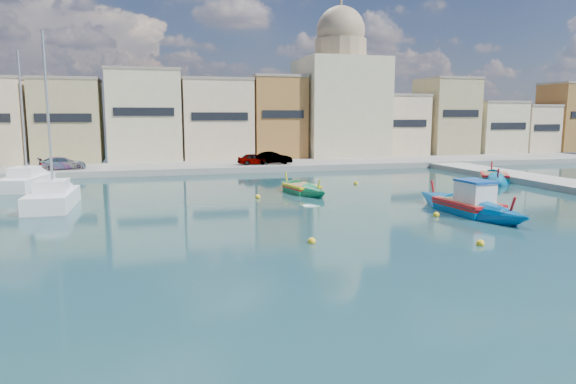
{
  "coord_description": "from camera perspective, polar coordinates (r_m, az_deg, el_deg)",
  "views": [
    {
      "loc": [
        -13.78,
        -21.6,
        5.72
      ],
      "look_at": [
        -6.16,
        6.0,
        1.4
      ],
      "focal_mm": 32.0,
      "sensor_mm": 36.0,
      "label": 1
    }
  ],
  "objects": [
    {
      "name": "luzzu_cyan_mid",
      "position": [
        47.57,
        21.93,
        1.38
      ],
      "size": [
        6.48,
        8.53,
        2.6
      ],
      "color": "#00699C",
      "rests_on": "ground"
    },
    {
      "name": "mooring_buoys",
      "position": [
        31.78,
        12.4,
        -1.84
      ],
      "size": [
        20.65,
        20.56,
        0.36
      ],
      "color": "yellow",
      "rests_on": "ground"
    },
    {
      "name": "yacht_north",
      "position": [
        46.53,
        -26.29,
        1.18
      ],
      "size": [
        4.0,
        8.86,
        11.43
      ],
      "color": "white",
      "rests_on": "ground"
    },
    {
      "name": "parked_cars",
      "position": [
        52.45,
        -11.02,
        3.49
      ],
      "size": [
        24.68,
        2.69,
        1.3
      ],
      "color": "#4C1919",
      "rests_on": "north_quay"
    },
    {
      "name": "north_townhouses",
      "position": [
        64.31,
        3.14,
        7.92
      ],
      "size": [
        83.2,
        7.87,
        10.19
      ],
      "color": "beige",
      "rests_on": "ground"
    },
    {
      "name": "luzzu_turquoise_cabin",
      "position": [
        31.78,
        19.4,
        -1.59
      ],
      "size": [
        2.8,
        9.88,
        3.13
      ],
      "color": "#00579E",
      "rests_on": "ground"
    },
    {
      "name": "ground",
      "position": [
        26.25,
        16.73,
        -4.37
      ],
      "size": [
        160.0,
        160.0,
        0.0
      ],
      "primitive_type": "plane",
      "color": "#123537",
      "rests_on": "ground"
    },
    {
      "name": "north_quay",
      "position": [
        55.61,
        -1.02,
        2.98
      ],
      "size": [
        80.0,
        8.0,
        0.6
      ],
      "primitive_type": "cube",
      "color": "gray",
      "rests_on": "ground"
    },
    {
      "name": "luzzu_green",
      "position": [
        37.89,
        1.52,
        0.25
      ],
      "size": [
        3.17,
        7.19,
        2.2
      ],
      "color": "#0B7340",
      "rests_on": "ground"
    },
    {
      "name": "church_block",
      "position": [
        66.08,
        5.77,
        10.86
      ],
      "size": [
        10.0,
        10.0,
        19.1
      ],
      "color": "beige",
      "rests_on": "ground"
    },
    {
      "name": "yacht_midnorth",
      "position": [
        36.68,
        -24.19,
        -0.43
      ],
      "size": [
        2.71,
        8.25,
        11.6
      ],
      "color": "white",
      "rests_on": "ground"
    }
  ]
}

